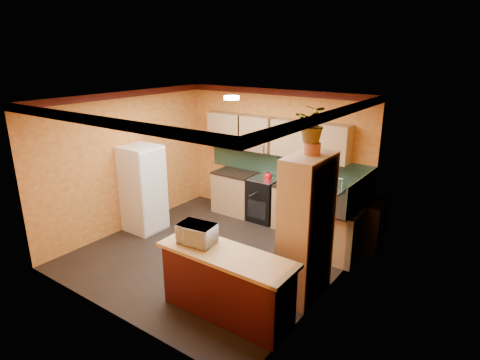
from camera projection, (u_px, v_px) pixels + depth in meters
name	position (u px, v px, depth m)	size (l,w,h in m)	color
room_shell	(221.00, 135.00, 6.63)	(4.24, 4.24, 2.72)	black
base_cabinets_back	(291.00, 206.00, 8.02)	(3.65, 0.60, 0.88)	tan
countertop_back	(292.00, 185.00, 7.88)	(3.65, 0.62, 0.04)	black
stove	(264.00, 199.00, 8.36)	(0.58, 0.58, 0.91)	black
kettle	(268.00, 176.00, 8.10)	(0.17, 0.17, 0.18)	#B80C16
sink	(329.00, 191.00, 7.44)	(0.48, 0.40, 0.03)	silver
base_cabinets_right	(335.00, 234.00, 6.80)	(0.60, 0.80, 0.88)	tan
countertop_right	(337.00, 209.00, 6.66)	(0.62, 0.80, 0.04)	black
fridge	(143.00, 189.00, 7.80)	(0.68, 0.66, 1.70)	white
pantry	(306.00, 228.00, 5.61)	(0.48, 0.90, 2.10)	tan
fern_pot	(312.00, 149.00, 5.30)	(0.22, 0.22, 0.16)	#A54E27
fern	(314.00, 124.00, 5.20)	(0.45, 0.39, 0.50)	tan
breakfast_bar	(227.00, 286.00, 5.32)	(1.80, 0.55, 0.88)	#441010
bar_top	(226.00, 255.00, 5.18)	(1.90, 0.65, 0.05)	tan
microwave	(197.00, 234.00, 5.40)	(0.49, 0.33, 0.27)	white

